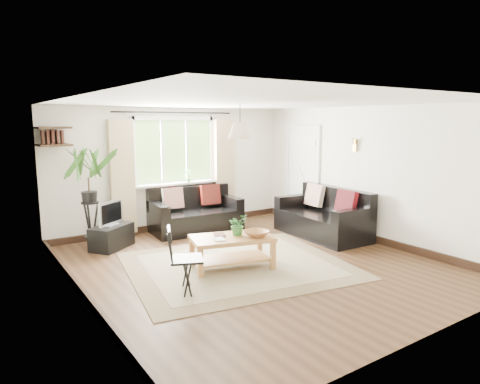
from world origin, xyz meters
TOP-DOWN VIEW (x-y plane):
  - floor at (0.00, 0.00)m, footprint 5.50×5.50m
  - ceiling at (0.00, 0.00)m, footprint 5.50×5.50m
  - wall_back at (0.00, 2.75)m, footprint 5.00×0.02m
  - wall_front at (0.00, -2.75)m, footprint 5.00×0.02m
  - wall_left at (-2.50, 0.00)m, footprint 0.02×5.50m
  - wall_right at (2.50, 0.00)m, footprint 0.02×5.50m
  - rug at (-0.26, 0.08)m, footprint 3.55×3.19m
  - window at (0.00, 2.71)m, footprint 2.50×0.16m
  - door at (2.47, 1.70)m, footprint 0.06×0.96m
  - corner_shelf at (-2.25, 2.50)m, footprint 0.50×0.50m
  - pendant_lamp at (0.00, 0.40)m, footprint 0.36×0.36m
  - wall_sconce at (2.43, 0.30)m, footprint 0.12×0.12m
  - sofa_back at (0.21, 2.26)m, footprint 1.77×0.97m
  - sofa_right at (1.99, 0.60)m, footprint 1.86×1.01m
  - coffee_table at (-0.38, 0.05)m, footprint 1.30×0.93m
  - table_plant at (-0.27, 0.07)m, footprint 0.30×0.26m
  - bowl at (-0.08, -0.15)m, footprint 0.37×0.37m
  - book_a at (-0.70, 0.02)m, footprint 0.20×0.24m
  - book_b at (-0.57, 0.23)m, footprint 0.23×0.26m
  - tv_stand at (-1.53, 2.03)m, footprint 0.84×0.76m
  - tv at (-1.53, 2.03)m, footprint 0.57×0.48m
  - palm_stand at (-1.79, 2.28)m, footprint 0.70×0.70m
  - folding_chair at (-1.34, -0.40)m, footprint 0.57×0.57m
  - sill_plant at (0.25, 2.63)m, footprint 0.14×0.10m

SIDE VIEW (x-z plane):
  - floor at x=0.00m, z-range 0.00..0.00m
  - rug at x=-0.26m, z-range 0.00..0.02m
  - tv_stand at x=-1.53m, z-range 0.00..0.40m
  - coffee_table at x=-0.38m, z-range 0.00..0.48m
  - sofa_back at x=0.21m, z-range 0.00..0.81m
  - folding_chair at x=-1.34m, z-range 0.00..0.84m
  - sofa_right at x=1.99m, z-range 0.00..0.85m
  - book_a at x=-0.70m, z-range 0.48..0.50m
  - book_b at x=-0.57m, z-range 0.48..0.50m
  - bowl at x=-0.08m, z-range 0.48..0.56m
  - tv at x=-1.53m, z-range 0.40..0.83m
  - table_plant at x=-0.27m, z-range 0.48..0.79m
  - palm_stand at x=-1.79m, z-range 0.00..1.70m
  - door at x=2.47m, z-range -0.03..2.03m
  - sill_plant at x=0.25m, z-range 0.93..1.20m
  - wall_back at x=0.00m, z-range 0.00..2.40m
  - wall_front at x=0.00m, z-range 0.00..2.40m
  - wall_left at x=-2.50m, z-range 0.00..2.40m
  - wall_right at x=2.50m, z-range 0.00..2.40m
  - window at x=0.00m, z-range 0.47..2.63m
  - wall_sconce at x=2.43m, z-range 1.60..1.88m
  - corner_shelf at x=-2.25m, z-range 1.72..2.06m
  - pendant_lamp at x=0.00m, z-range 1.78..2.32m
  - ceiling at x=0.00m, z-range 2.40..2.40m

